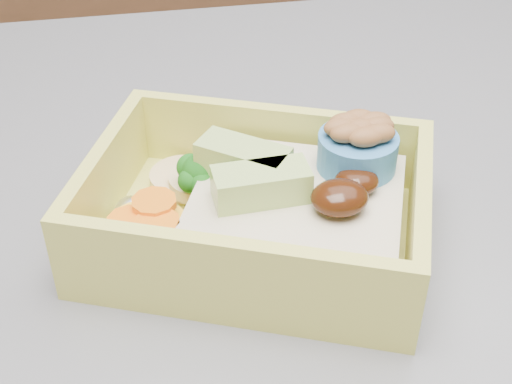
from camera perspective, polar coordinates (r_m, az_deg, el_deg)
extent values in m
cube|color=brown|center=(1.74, -5.16, 11.20)|extent=(3.20, 0.60, 0.90)
cube|color=#39393E|center=(0.43, 12.19, -9.71)|extent=(1.24, 0.84, 0.04)
cube|color=#D0CE56|center=(0.43, 0.00, -3.55)|extent=(0.23, 0.20, 0.01)
cube|color=#D0CE56|center=(0.46, 1.66, 4.24)|extent=(0.18, 0.08, 0.05)
cube|color=#D0CE56|center=(0.36, -2.13, -6.79)|extent=(0.18, 0.08, 0.05)
cube|color=#D0CE56|center=(0.41, 12.85, -2.20)|extent=(0.05, 0.12, 0.05)
cube|color=#D0CE56|center=(0.44, -11.97, 0.93)|extent=(0.05, 0.12, 0.05)
cube|color=tan|center=(0.41, 3.21, -1.95)|extent=(0.15, 0.14, 0.03)
ellipsoid|color=black|center=(0.39, 6.70, -0.45)|extent=(0.04, 0.04, 0.02)
ellipsoid|color=black|center=(0.41, 8.04, 0.84)|extent=(0.03, 0.03, 0.01)
cube|color=#A7C868|center=(0.40, 0.42, 0.61)|extent=(0.05, 0.03, 0.02)
cube|color=#A7C868|center=(0.42, -1.03, 2.59)|extent=(0.06, 0.05, 0.02)
cylinder|color=#7CB762|center=(0.44, -4.40, -0.37)|extent=(0.01, 0.01, 0.02)
sphere|color=#196316|center=(0.43, -4.52, 1.69)|extent=(0.02, 0.02, 0.02)
sphere|color=#196316|center=(0.43, -3.25, 1.65)|extent=(0.02, 0.02, 0.02)
sphere|color=#196316|center=(0.44, -5.27, 1.97)|extent=(0.02, 0.02, 0.02)
sphere|color=#196316|center=(0.42, -4.35, 0.71)|extent=(0.02, 0.02, 0.02)
sphere|color=#196316|center=(0.43, -5.28, 0.91)|extent=(0.02, 0.02, 0.02)
sphere|color=#196316|center=(0.44, -4.16, 2.06)|extent=(0.02, 0.02, 0.02)
cylinder|color=yellow|center=(0.41, -8.64, -3.75)|extent=(0.05, 0.05, 0.02)
cylinder|color=orange|center=(0.40, -8.66, -2.07)|extent=(0.03, 0.03, 0.00)
cylinder|color=orange|center=(0.40, -10.05, -2.35)|extent=(0.03, 0.03, 0.00)
cylinder|color=orange|center=(0.39, -7.93, -2.52)|extent=(0.03, 0.03, 0.00)
cylinder|color=orange|center=(0.40, -8.16, -0.83)|extent=(0.03, 0.03, 0.00)
cylinder|color=tan|center=(0.46, -5.85, 1.07)|extent=(0.04, 0.04, 0.01)
cylinder|color=tan|center=(0.45, -4.30, 0.93)|extent=(0.04, 0.04, 0.01)
ellipsoid|color=white|center=(0.46, -1.48, 1.78)|extent=(0.02, 0.02, 0.02)
ellipsoid|color=white|center=(0.43, -9.88, -1.65)|extent=(0.02, 0.02, 0.02)
cylinder|color=#3678B8|center=(0.43, 8.10, 3.20)|extent=(0.05, 0.05, 0.02)
ellipsoid|color=brown|center=(0.42, 8.29, 5.05)|extent=(0.02, 0.02, 0.01)
ellipsoid|color=brown|center=(0.42, 9.66, 5.20)|extent=(0.02, 0.02, 0.01)
ellipsoid|color=brown|center=(0.42, 7.19, 5.57)|extent=(0.02, 0.02, 0.01)
ellipsoid|color=brown|center=(0.41, 8.79, 4.36)|extent=(0.02, 0.02, 0.01)
ellipsoid|color=brown|center=(0.41, 7.32, 4.70)|extent=(0.02, 0.02, 0.01)
ellipsoid|color=brown|center=(0.41, 9.74, 4.64)|extent=(0.02, 0.02, 0.01)
ellipsoid|color=brown|center=(0.43, 8.14, 5.84)|extent=(0.02, 0.02, 0.01)
ellipsoid|color=brown|center=(0.43, 9.42, 5.60)|extent=(0.02, 0.02, 0.01)
ellipsoid|color=brown|center=(0.42, 6.81, 5.15)|extent=(0.02, 0.02, 0.01)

